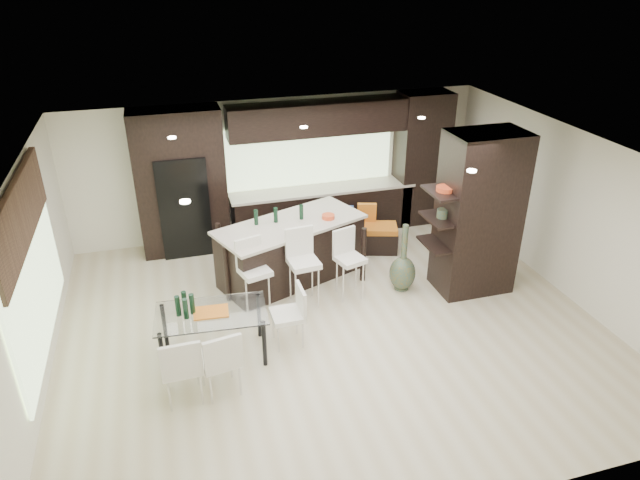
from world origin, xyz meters
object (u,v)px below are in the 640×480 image
object	(u,v)px
stool_right	(350,271)
chair_far	(182,369)
dining_table	(213,334)
chair_near	(220,363)
stool_mid	(304,276)
bench	(362,238)
floor_vase	(403,258)
kitchen_island	(291,251)
stool_left	(256,284)
chair_end	(287,319)

from	to	relation	value
stool_right	chair_far	bearing A→B (deg)	-165.18
dining_table	chair_near	size ratio (longest dim) A/B	1.67
stool_right	stool_mid	bearing A→B (deg)	164.85
stool_mid	dining_table	world-z (taller)	stool_mid
bench	floor_vase	distance (m)	1.57
stool_mid	dining_table	bearing A→B (deg)	-153.73
kitchen_island	chair_near	xyz separation A→B (m)	(-1.56, -2.56, -0.08)
stool_mid	chair_near	xyz separation A→B (m)	(-1.56, -1.69, -0.07)
stool_mid	stool_left	bearing A→B (deg)	174.10
stool_mid	chair_near	bearing A→B (deg)	-137.60
kitchen_island	floor_vase	distance (m)	1.92
stool_mid	chair_end	xyz separation A→B (m)	(-0.50, -0.94, -0.10)
stool_mid	bench	xyz separation A→B (m)	(1.53, 1.51, -0.26)
stool_mid	kitchen_island	bearing A→B (deg)	84.99
stool_right	chair_near	size ratio (longest dim) A/B	1.04
dining_table	kitchen_island	bearing A→B (deg)	54.20
floor_vase	dining_table	size ratio (longest dim) A/B	0.79
stool_left	stool_mid	distance (m)	0.78
dining_table	chair_far	distance (m)	0.89
kitchen_island	stool_left	bearing A→B (deg)	-153.06
chair_near	chair_far	size ratio (longest dim) A/B	0.98
bench	chair_near	xyz separation A→B (m)	(-3.09, -3.20, 0.19)
floor_vase	chair_near	world-z (taller)	floor_vase
chair_near	chair_end	size ratio (longest dim) A/B	1.08
floor_vase	dining_table	bearing A→B (deg)	-164.09
stool_mid	chair_end	distance (m)	1.07
stool_left	chair_end	bearing A→B (deg)	-89.41
stool_right	bench	distance (m)	1.68
kitchen_island	stool_mid	bearing A→B (deg)	-110.98
chair_end	stool_right	bearing A→B (deg)	-53.17
chair_near	chair_far	world-z (taller)	chair_far
chair_far	stool_left	bearing A→B (deg)	52.21
stool_right	dining_table	size ratio (longest dim) A/B	0.63
stool_left	bench	bearing A→B (deg)	17.17
floor_vase	chair_far	bearing A→B (deg)	-155.73
stool_left	stool_right	bearing A→B (deg)	-15.44
stool_right	chair_end	xyz separation A→B (m)	(-1.27, -0.97, -0.05)
floor_vase	chair_far	distance (m)	4.09
kitchen_island	bench	world-z (taller)	kitchen_island
kitchen_island	stool_left	size ratio (longest dim) A/B	2.58
kitchen_island	stool_left	xyz separation A→B (m)	(-0.78, -0.86, -0.04)
stool_right	kitchen_island	bearing A→B (deg)	115.69
kitchen_island	stool_mid	size ratio (longest dim) A/B	2.45
dining_table	stool_mid	bearing A→B (deg)	36.03
dining_table	chair_far	world-z (taller)	chair_far
floor_vase	chair_near	bearing A→B (deg)	-152.77
stool_mid	chair_far	world-z (taller)	stool_mid
stool_left	floor_vase	xyz separation A→B (m)	(2.48, -0.03, 0.11)
floor_vase	kitchen_island	bearing A→B (deg)	152.36
kitchen_island	stool_left	world-z (taller)	kitchen_island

